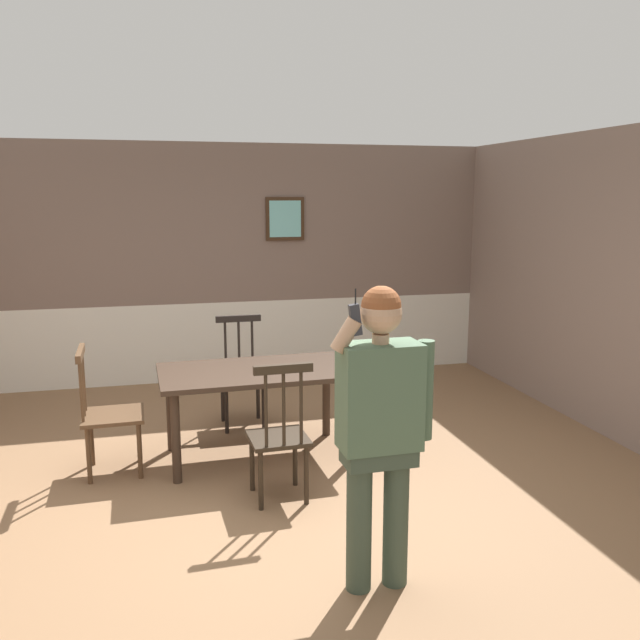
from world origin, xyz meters
The scene contains 7 objects.
ground_plane centered at (0.00, 0.00, 0.00)m, with size 7.44×7.44×0.00m, color #846042.
room_back_partition centered at (0.00, 3.27, 1.31)m, with size 6.76×0.17×2.72m.
dining_table centered at (0.22, 0.74, 0.65)m, with size 1.60×0.93×0.75m.
chair_near_window centered at (0.19, 1.57, 0.48)m, with size 0.43×0.43×1.02m.
chair_by_doorway centered at (0.24, -0.09, 0.48)m, with size 0.42×0.42×1.03m.
chair_at_table_head centered at (-0.96, 0.71, 0.49)m, with size 0.47×0.47×1.00m.
person_figure centered at (0.57, -1.27, 0.98)m, with size 0.59×0.24×1.69m.
Camera 1 is at (-0.57, -4.50, 2.15)m, focal length 37.63 mm.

